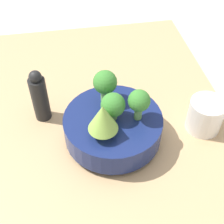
{
  "coord_description": "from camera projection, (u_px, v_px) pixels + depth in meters",
  "views": [
    {
      "loc": [
        -0.53,
        0.09,
        0.64
      ],
      "look_at": [
        -0.03,
        0.0,
        0.13
      ],
      "focal_mm": 50.0,
      "sensor_mm": 36.0,
      "label": 1
    }
  ],
  "objects": [
    {
      "name": "ground_plane",
      "position": [
        111.0,
        137.0,
        0.83
      ],
      "size": [
        6.0,
        6.0,
        0.0
      ],
      "primitive_type": "plane",
      "color": "beige"
    },
    {
      "name": "broccoli_floret_right",
      "position": [
        105.0,
        83.0,
        0.74
      ],
      "size": [
        0.06,
        0.06,
        0.09
      ],
      "color": "#7AB256",
      "rests_on": "bowl"
    },
    {
      "name": "pepper_mill",
      "position": [
        40.0,
        96.0,
        0.78
      ],
      "size": [
        0.04,
        0.04,
        0.15
      ],
      "color": "black",
      "rests_on": "table"
    },
    {
      "name": "bowl",
      "position": [
        112.0,
        127.0,
        0.75
      ],
      "size": [
        0.24,
        0.24,
        0.07
      ],
      "color": "navy",
      "rests_on": "table"
    },
    {
      "name": "cup",
      "position": [
        205.0,
        115.0,
        0.78
      ],
      "size": [
        0.09,
        0.09,
        0.09
      ],
      "color": "silver",
      "rests_on": "table"
    },
    {
      "name": "table",
      "position": [
        111.0,
        133.0,
        0.82
      ],
      "size": [
        1.02,
        0.65,
        0.03
      ],
      "color": "tan",
      "rests_on": "ground_plane"
    },
    {
      "name": "romanesco_piece_far",
      "position": [
        103.0,
        118.0,
        0.66
      ],
      "size": [
        0.07,
        0.07,
        0.09
      ],
      "color": "#609347",
      "rests_on": "bowl"
    },
    {
      "name": "broccoli_floret_front",
      "position": [
        139.0,
        102.0,
        0.69
      ],
      "size": [
        0.05,
        0.05,
        0.08
      ],
      "color": "#609347",
      "rests_on": "bowl"
    },
    {
      "name": "broccoli_floret_center",
      "position": [
        112.0,
        105.0,
        0.7
      ],
      "size": [
        0.06,
        0.06,
        0.07
      ],
      "color": "#609347",
      "rests_on": "bowl"
    }
  ]
}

